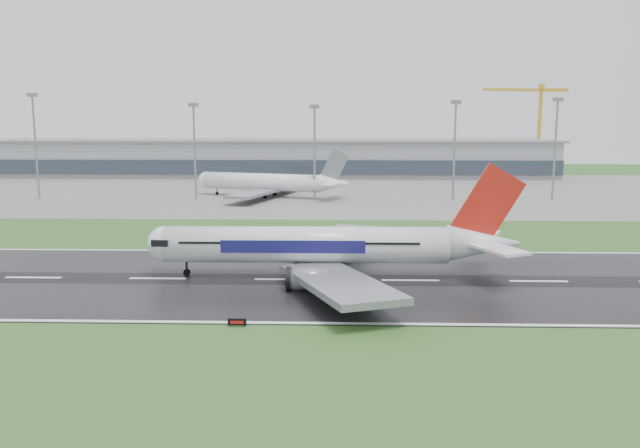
{
  "coord_description": "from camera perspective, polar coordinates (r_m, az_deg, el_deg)",
  "views": [
    {
      "loc": [
        28.73,
        -98.79,
        25.35
      ],
      "look_at": [
        25.46,
        12.0,
        7.0
      ],
      "focal_mm": 36.23,
      "sensor_mm": 36.0,
      "label": 1
    }
  ],
  "objects": [
    {
      "name": "apron",
      "position": [
        227.04,
        -5.6,
        2.95
      ],
      "size": [
        400.0,
        130.0,
        0.08
      ],
      "primitive_type": "cube",
      "color": "slate",
      "rests_on": "ground"
    },
    {
      "name": "floodmast_1",
      "position": [
        220.23,
        -23.81,
        6.12
      ],
      "size": [
        0.64,
        0.64,
        31.57
      ],
      "primitive_type": "cylinder",
      "color": "gray",
      "rests_on": "ground"
    },
    {
      "name": "floodmast_4",
      "position": [
        202.16,
        11.78,
        6.17
      ],
      "size": [
        0.64,
        0.64,
        29.29
      ],
      "primitive_type": "cylinder",
      "color": "gray",
      "rests_on": "ground"
    },
    {
      "name": "tower_crane",
      "position": [
        312.36,
        18.8,
        7.98
      ],
      "size": [
        40.42,
        10.24,
        40.57
      ],
      "primitive_type": null,
      "rotation": [
        0.0,
        0.0,
        0.2
      ],
      "color": "gold",
      "rests_on": "ground"
    },
    {
      "name": "floodmast_2",
      "position": [
        204.03,
        -11.0,
        6.11
      ],
      "size": [
        0.64,
        0.64,
        28.52
      ],
      "primitive_type": "cylinder",
      "color": "gray",
      "rests_on": "ground"
    },
    {
      "name": "terminal",
      "position": [
        285.8,
        -4.1,
        5.79
      ],
      "size": [
        240.0,
        36.0,
        15.0
      ],
      "primitive_type": "cube",
      "color": "gray",
      "rests_on": "ground"
    },
    {
      "name": "main_airliner",
      "position": [
        102.35,
        1.09,
        0.12
      ],
      "size": [
        59.56,
        56.76,
        17.48
      ],
      "primitive_type": null,
      "rotation": [
        0.0,
        0.0,
        0.01
      ],
      "color": "silver",
      "rests_on": "runway"
    },
    {
      "name": "runway",
      "position": [
        105.95,
        -14.15,
        -4.71
      ],
      "size": [
        400.0,
        45.0,
        0.1
      ],
      "primitive_type": "cube",
      "color": "black",
      "rests_on": "ground"
    },
    {
      "name": "floodmast_5",
      "position": [
        209.58,
        20.03,
        6.01
      ],
      "size": [
        0.64,
        0.64,
        30.07
      ],
      "primitive_type": "cylinder",
      "color": "gray",
      "rests_on": "ground"
    },
    {
      "name": "ground",
      "position": [
        105.96,
        -14.14,
        -4.73
      ],
      "size": [
        520.0,
        520.0,
        0.0
      ],
      "primitive_type": "plane",
      "color": "#28551F",
      "rests_on": "ground"
    },
    {
      "name": "parked_airliner",
      "position": [
        207.56,
        -4.59,
        4.52
      ],
      "size": [
        64.79,
        62.41,
        15.41
      ],
      "primitive_type": null,
      "rotation": [
        0.0,
        0.0,
        -0.3
      ],
      "color": "white",
      "rests_on": "apron"
    },
    {
      "name": "runway_sign",
      "position": [
        80.55,
        -7.34,
        -8.63
      ],
      "size": [
        2.29,
        0.81,
        1.04
      ],
      "primitive_type": null,
      "rotation": [
        0.0,
        0.0,
        0.24
      ],
      "color": "black",
      "rests_on": "ground"
    },
    {
      "name": "floodmast_3",
      "position": [
        199.26,
        -0.48,
        6.13
      ],
      "size": [
        0.64,
        0.64,
        28.0
      ],
      "primitive_type": "cylinder",
      "color": "gray",
      "rests_on": "ground"
    }
  ]
}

